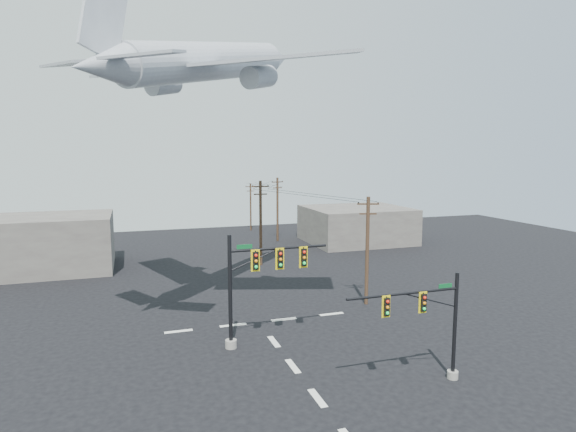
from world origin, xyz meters
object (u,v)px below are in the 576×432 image
object	(u,v)px
utility_pole_a	(367,249)
utility_pole_d	(251,206)
signal_mast_near	(433,325)
utility_pole_c	(277,208)
utility_pole_b	(261,221)
signal_mast_far	(255,283)
airliner	(209,62)

from	to	relation	value
utility_pole_a	utility_pole_d	size ratio (longest dim) A/B	1.17
signal_mast_near	utility_pole_c	world-z (taller)	utility_pole_c
signal_mast_near	utility_pole_b	bearing A→B (deg)	93.01
signal_mast_far	utility_pole_d	world-z (taller)	utility_pole_d
utility_pole_d	airliner	bearing A→B (deg)	-101.51
utility_pole_b	utility_pole_d	size ratio (longest dim) A/B	1.24
utility_pole_d	utility_pole_c	bearing A→B (deg)	-76.08
utility_pole_d	signal_mast_far	bearing A→B (deg)	-97.06
utility_pole_c	utility_pole_d	world-z (taller)	utility_pole_c
utility_pole_d	airliner	distance (m)	44.22
utility_pole_a	utility_pole_d	xyz separation A→B (m)	(0.09, 41.29, -0.71)
utility_pole_a	signal_mast_near	bearing A→B (deg)	-84.48
signal_mast_near	utility_pole_b	xyz separation A→B (m)	(-1.61, 30.53, 1.69)
signal_mast_far	utility_pole_c	size ratio (longest dim) A/B	0.82
signal_mast_far	utility_pole_c	distance (m)	38.47
signal_mast_near	airliner	size ratio (longest dim) A/B	0.33
utility_pole_c	utility_pole_d	bearing A→B (deg)	83.65
airliner	utility_pole_a	bearing A→B (deg)	-53.52
utility_pole_a	utility_pole_d	bearing A→B (deg)	108.35
utility_pole_a	airliner	xyz separation A→B (m)	(-12.65, 1.87, 14.76)
signal_mast_near	airliner	bearing A→B (deg)	121.00
signal_mast_far	utility_pole_d	bearing A→B (deg)	76.53
utility_pole_b	utility_pole_d	distance (m)	25.13
utility_pole_a	airliner	distance (m)	19.53
signal_mast_far	airliner	world-z (taller)	airliner
signal_mast_far	utility_pole_a	bearing A→B (deg)	26.89
signal_mast_far	utility_pole_b	size ratio (longest dim) A/B	0.78
utility_pole_a	utility_pole_c	distance (m)	30.71
utility_pole_b	utility_pole_d	bearing A→B (deg)	82.55
utility_pole_a	utility_pole_b	distance (m)	17.33
signal_mast_near	utility_pole_d	xyz separation A→B (m)	(3.28, 55.16, 0.72)
utility_pole_a	utility_pole_d	distance (m)	41.29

